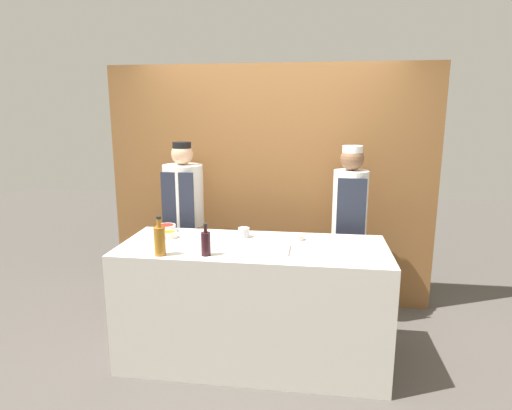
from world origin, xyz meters
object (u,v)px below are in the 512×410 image
at_px(cutting_board, 267,249).
at_px(chef_right, 349,228).
at_px(bottle_wine, 206,243).
at_px(sauce_bowl_orange, 169,234).
at_px(chef_left, 184,223).
at_px(sauce_bowl_red, 166,228).
at_px(bottle_amber, 160,240).
at_px(cup_steel, 244,232).
at_px(sauce_bowl_white, 297,237).

distance_m(cutting_board, chef_right, 1.07).
distance_m(bottle_wine, chef_right, 1.49).
height_order(sauce_bowl_orange, chef_right, chef_right).
relative_size(bottle_wine, chef_left, 0.14).
xyz_separation_m(sauce_bowl_red, bottle_wine, (0.49, -0.56, 0.06)).
xyz_separation_m(bottle_amber, cup_steel, (0.51, 0.52, -0.07)).
xyz_separation_m(cutting_board, chef_right, (0.65, 0.85, -0.04)).
bearing_deg(sauce_bowl_red, bottle_amber, -74.27).
distance_m(bottle_amber, cup_steel, 0.74).
distance_m(sauce_bowl_red, chef_left, 0.47).
relative_size(sauce_bowl_red, cup_steel, 1.75).
relative_size(cutting_board, chef_right, 0.20).
relative_size(bottle_amber, cup_steel, 3.11).
height_order(sauce_bowl_white, bottle_wine, bottle_wine).
bearing_deg(sauce_bowl_red, bottle_wine, -48.60).
bearing_deg(bottle_wine, chef_left, 115.03).
bearing_deg(chef_left, sauce_bowl_orange, -83.55).
bearing_deg(cutting_board, sauce_bowl_red, 157.06).
distance_m(sauce_bowl_red, chef_right, 1.63).
height_order(sauce_bowl_red, sauce_bowl_white, sauce_bowl_red).
bearing_deg(sauce_bowl_red, cutting_board, -22.94).
xyz_separation_m(sauce_bowl_red, chef_left, (0.01, 0.47, -0.08)).
distance_m(sauce_bowl_white, bottle_amber, 1.08).
distance_m(sauce_bowl_red, cup_steel, 0.69).
height_order(bottle_wine, chef_left, chef_left).
bearing_deg(sauce_bowl_white, chef_left, 153.47).
distance_m(bottle_amber, bottle_wine, 0.33).
xyz_separation_m(bottle_wine, cup_steel, (0.19, 0.48, -0.05)).
bearing_deg(cup_steel, bottle_amber, -134.45).
xyz_separation_m(sauce_bowl_orange, sauce_bowl_white, (1.03, 0.09, -0.01)).
relative_size(sauce_bowl_red, chef_right, 0.10).
relative_size(cutting_board, cup_steel, 3.57).
bearing_deg(bottle_wine, sauce_bowl_orange, 136.61).
bearing_deg(sauce_bowl_white, sauce_bowl_red, 175.71).
bearing_deg(sauce_bowl_red, cup_steel, -6.22).
xyz_separation_m(cup_steel, chef_left, (-0.67, 0.54, -0.08)).
distance_m(sauce_bowl_white, cup_steel, 0.43).
bearing_deg(cutting_board, chef_left, 136.49).
relative_size(cutting_board, bottle_wine, 1.40).
distance_m(sauce_bowl_orange, cutting_board, 0.85).
xyz_separation_m(sauce_bowl_red, sauce_bowl_white, (1.11, -0.08, -0.01)).
xyz_separation_m(sauce_bowl_red, cup_steel, (0.68, -0.07, 0.01)).
bearing_deg(chef_right, cutting_board, -127.58).
bearing_deg(bottle_wine, cup_steel, 68.35).
relative_size(sauce_bowl_orange, cutting_board, 0.39).
height_order(sauce_bowl_orange, chef_left, chef_left).
xyz_separation_m(sauce_bowl_orange, chef_right, (1.48, 0.64, -0.06)).
xyz_separation_m(cutting_board, bottle_amber, (-0.74, -0.21, 0.10)).
xyz_separation_m(sauce_bowl_white, cup_steel, (-0.43, 0.01, 0.02)).
height_order(sauce_bowl_white, chef_left, chef_left).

